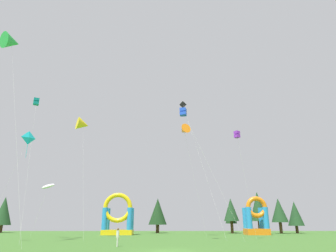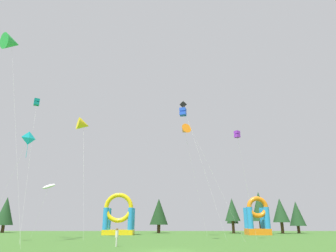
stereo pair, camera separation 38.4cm
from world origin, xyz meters
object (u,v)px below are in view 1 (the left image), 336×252
Objects in this scene: kite_white_parafoil at (48,186)px; kite_cyan_diamond at (29,139)px; kite_teal_box at (36,102)px; inflatable_blue_arch at (256,220)px; kite_yellow_delta at (83,125)px; kite_orange_delta at (184,130)px; kite_green_delta at (12,42)px; kite_black_diamond at (183,107)px; kite_blue_box at (183,112)px; kite_purple_box at (237,135)px; person_left_edge at (118,235)px; inflatable_red_slide at (118,218)px.

kite_cyan_diamond is at bearing -83.39° from kite_white_parafoil.
inflatable_blue_arch is at bearing 27.03° from kite_teal_box.
kite_orange_delta reaches higher than kite_yellow_delta.
kite_black_diamond is at bearing 28.74° from kite_green_delta.
kite_blue_box is (20.71, -7.86, 9.39)m from kite_white_parafoil.
inflatable_blue_arch is at bearing 68.69° from kite_purple_box.
kite_black_diamond reaches higher than inflatable_blue_arch.
kite_green_delta is 3.74× the size of inflatable_blue_arch.
kite_blue_box is 2.51× the size of inflatable_blue_arch.
kite_purple_box is 2.13× the size of inflatable_blue_arch.
kite_green_delta is at bearing 82.23° from person_left_edge.
kite_teal_box reaches higher than kite_blue_box.
kite_orange_delta reaches higher than kite_white_parafoil.
inflatable_red_slide is at bearing 119.83° from kite_blue_box.
kite_cyan_diamond is at bearing -67.16° from kite_teal_box.
inflatable_red_slide is at bearing 52.94° from kite_white_parafoil.
kite_purple_box reaches higher than person_left_edge.
kite_cyan_diamond reaches higher than kite_white_parafoil.
kite_orange_delta is 2.75× the size of inflatable_blue_arch.
kite_white_parafoil is at bearing -172.91° from kite_yellow_delta.
kite_white_parafoil is (-4.35, -0.54, -10.30)m from kite_yellow_delta.
kite_green_delta reaches higher than kite_yellow_delta.
kite_orange_delta is 1.10× the size of kite_blue_box.
kite_cyan_diamond is at bearing -150.46° from kite_black_diamond.
inflatable_red_slide is at bearing 134.40° from kite_black_diamond.
kite_white_parafoil reaches higher than person_left_edge.
person_left_edge is at bearing -81.17° from inflatable_red_slide.
kite_white_parafoil is 37.96m from inflatable_blue_arch.
kite_orange_delta is (20.27, 15.85, 6.03)m from kite_cyan_diamond.
kite_orange_delta is at bearing 36.22° from kite_green_delta.
kite_black_diamond is 12.67× the size of person_left_edge.
kite_yellow_delta is at bearing -159.41° from inflatable_blue_arch.
kite_black_diamond reaches higher than kite_teal_box.
kite_teal_box reaches higher than kite_orange_delta.
inflatable_blue_arch is 26.37m from inflatable_red_slide.
kite_purple_box is at bearing -35.97° from kite_black_diamond.
person_left_edge is (15.69, -2.89, -23.86)m from kite_green_delta.
kite_cyan_diamond is 13.62m from kite_yellow_delta.
kite_teal_box is at bearing -97.47° from kite_white_parafoil.
kite_yellow_delta is 16.50m from kite_green_delta.
inflatable_red_slide is (-12.38, 7.75, -15.17)m from kite_orange_delta.
kite_white_parafoil is at bearing -160.97° from inflatable_blue_arch.
kite_orange_delta is 12.39m from kite_blue_box.
kite_green_delta is (-22.84, -5.07, 7.90)m from kite_blue_box.
kite_yellow_delta is 2.49× the size of inflatable_red_slide.
kite_black_diamond is 3.10× the size of inflatable_blue_arch.
inflatable_blue_arch is at bearing 29.23° from kite_orange_delta.
kite_purple_box is at bearing 1.61° from kite_teal_box.
kite_black_diamond is 2.83× the size of inflatable_red_slide.
kite_green_delta is at bearing -143.78° from kite_orange_delta.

